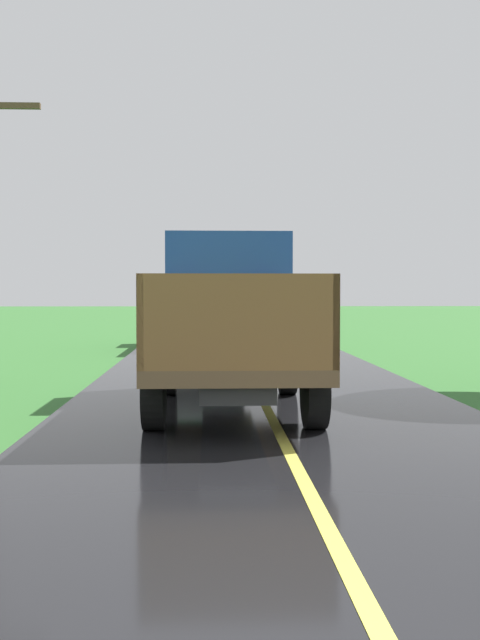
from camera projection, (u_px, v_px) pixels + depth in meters
The scene contains 2 objects.
banana_truck_near at pixel (230, 317), 12.18m from camera, with size 2.38×5.82×2.80m.
banana_truck_far at pixel (207, 304), 26.03m from camera, with size 2.38×5.81×2.80m.
Camera 1 is at (-0.90, -2.18, 1.86)m, focal length 42.14 mm.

